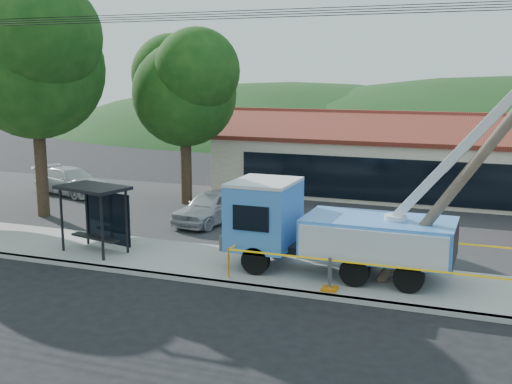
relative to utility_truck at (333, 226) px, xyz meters
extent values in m
plane|color=black|center=(-2.95, -4.28, -1.77)|extent=(120.00, 120.00, 0.00)
cube|color=#A29E98|center=(-2.95, -2.18, -1.70)|extent=(60.00, 0.25, 0.15)
cube|color=#A29E98|center=(-2.95, -0.28, -1.70)|extent=(60.00, 4.00, 0.15)
cube|color=#28282B|center=(-2.95, 7.72, -1.72)|extent=(60.00, 12.00, 0.10)
cube|color=beige|center=(1.05, 15.72, -0.07)|extent=(22.00, 8.00, 3.40)
cube|color=black|center=(1.05, 11.70, -0.35)|extent=(18.04, 0.08, 2.21)
cube|color=maroon|center=(1.05, 13.72, 2.13)|extent=(22.50, 4.53, 1.52)
cube|color=maroon|center=(1.05, 17.72, 2.13)|extent=(22.50, 4.53, 1.52)
cube|color=maroon|center=(1.05, 15.72, 2.78)|extent=(22.50, 0.30, 0.25)
cylinder|color=#332316|center=(-14.95, 3.72, 0.76)|extent=(0.56, 0.56, 5.06)
sphere|color=#123B10|center=(-14.95, 3.72, 5.13)|extent=(6.30, 6.30, 6.30)
sphere|color=#123B10|center=(-16.21, 4.56, 6.28)|extent=(5.04, 5.04, 5.04)
sphere|color=#123B10|center=(-13.69, 2.88, 6.51)|extent=(5.04, 5.04, 5.04)
cylinder|color=#332316|center=(-9.95, 8.72, 0.32)|extent=(0.56, 0.56, 4.18)
sphere|color=#123B10|center=(-9.95, 8.72, 3.93)|extent=(5.25, 5.25, 5.25)
sphere|color=#123B10|center=(-11.00, 9.42, 4.88)|extent=(4.20, 4.20, 4.20)
sphere|color=#123B10|center=(-8.90, 8.02, 5.07)|extent=(4.20, 4.20, 4.20)
ellipsoid|color=#183814|center=(-17.95, 50.72, -1.77)|extent=(78.40, 56.00, 28.00)
cylinder|color=black|center=(-2.95, -1.18, 6.69)|extent=(60.00, 0.02, 0.02)
cylinder|color=black|center=(-2.95, -0.68, 6.81)|extent=(60.00, 0.02, 0.02)
cylinder|color=black|center=(-2.95, -0.18, 6.93)|extent=(60.00, 0.02, 0.02)
cylinder|color=black|center=(-2.95, 0.22, 7.05)|extent=(60.00, 0.02, 0.02)
cylinder|color=black|center=(-2.35, -1.10, -1.14)|extent=(0.94, 0.31, 0.94)
cylinder|color=black|center=(-2.35, 1.10, -1.14)|extent=(0.94, 0.31, 0.94)
cylinder|color=black|center=(1.00, -1.10, -1.14)|extent=(0.94, 0.31, 0.94)
cylinder|color=black|center=(1.00, 1.10, -1.14)|extent=(0.94, 0.31, 0.94)
cylinder|color=black|center=(2.68, -1.10, -1.14)|extent=(0.94, 0.31, 0.94)
cylinder|color=black|center=(2.68, 1.10, -1.14)|extent=(0.94, 0.31, 0.94)
cube|color=black|center=(0.37, 0.00, -0.88)|extent=(6.91, 1.05, 0.26)
cube|color=#3A91CD|center=(-2.45, 0.00, 0.16)|extent=(2.09, 2.51, 2.20)
cube|color=silver|center=(-2.45, 0.00, 1.32)|extent=(2.09, 2.51, 0.13)
cube|color=black|center=(-3.45, 0.00, 0.32)|extent=(0.08, 1.89, 0.94)
cube|color=gray|center=(-3.55, 0.00, -0.67)|extent=(0.16, 2.41, 0.52)
cube|color=#3A91CD|center=(1.53, 0.00, -0.25)|extent=(4.82, 2.51, 1.26)
cylinder|color=silver|center=(2.05, 0.00, 0.22)|extent=(0.73, 0.73, 0.63)
cube|color=silver|center=(4.80, 0.00, 3.78)|extent=(5.73, 0.29, 6.80)
cube|color=gray|center=(5.12, 0.00, 4.05)|extent=(3.45, 0.19, 4.09)
cube|color=orange|center=(0.37, -1.78, -1.57)|extent=(0.47, 0.47, 0.08)
cube|color=orange|center=(3.10, 1.78, -1.57)|extent=(0.47, 0.47, 0.08)
cylinder|color=brown|center=(4.61, -0.33, 2.73)|extent=(6.17, 0.34, 8.90)
cylinder|color=black|center=(-10.16, -1.06, -0.42)|extent=(0.12, 0.12, 2.40)
cylinder|color=black|center=(-8.02, -1.59, -0.42)|extent=(0.12, 0.12, 2.40)
cylinder|color=black|center=(-9.88, 0.10, -0.42)|extent=(0.12, 0.12, 2.40)
cylinder|color=black|center=(-7.74, -0.42, -0.42)|extent=(0.12, 0.12, 2.40)
cube|color=black|center=(-8.95, -0.74, 0.83)|extent=(2.91, 2.17, 0.12)
cube|color=black|center=(-8.80, -0.11, -0.42)|extent=(2.34, 0.62, 2.00)
cube|color=black|center=(-8.95, -0.74, -1.07)|extent=(2.23, 0.91, 0.08)
cylinder|color=orange|center=(-3.04, -1.77, -1.12)|extent=(0.06, 0.06, 1.01)
cylinder|color=orange|center=(-3.04, 1.68, -1.12)|extent=(0.06, 0.06, 1.01)
cube|color=#DCAE0B|center=(2.92, -1.77, -0.66)|extent=(11.90, 0.01, 0.06)
cube|color=#DCAE0B|center=(2.92, 1.68, -0.66)|extent=(11.90, 0.01, 0.06)
cube|color=#DCAE0B|center=(-3.04, -0.05, -0.66)|extent=(0.01, 3.45, 0.06)
imported|color=#B2B3BA|center=(-6.91, 5.24, -1.77)|extent=(2.49, 4.63, 1.50)
imported|color=silver|center=(-17.09, 8.68, -1.77)|extent=(5.43, 3.51, 1.46)
camera|label=1|loc=(5.06, -20.29, 5.08)|focal=45.00mm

